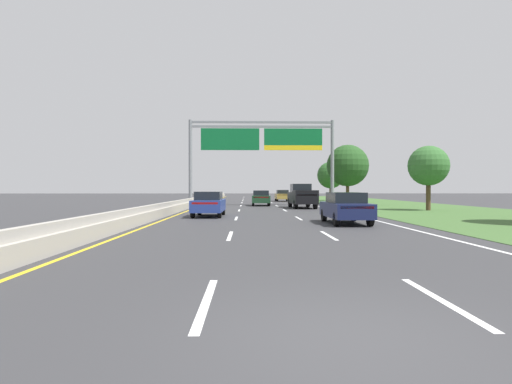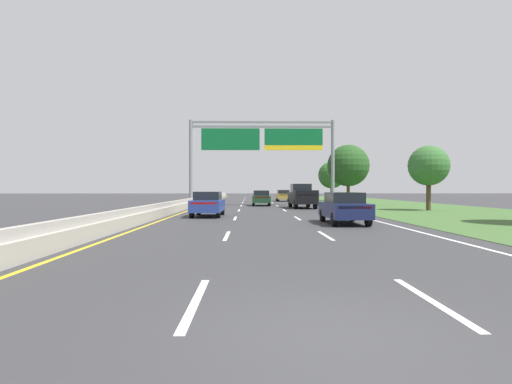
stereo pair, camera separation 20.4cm
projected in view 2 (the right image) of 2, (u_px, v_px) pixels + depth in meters
name	position (u px, v px, depth m)	size (l,w,h in m)	color
ground_plane	(260.00, 207.00, 39.95)	(220.00, 220.00, 0.00)	#333335
lane_striping	(260.00, 207.00, 39.49)	(11.96, 106.00, 0.01)	white
grass_verge_right	(403.00, 207.00, 40.18)	(14.00, 110.00, 0.02)	#3D602D
median_barrier_concrete	(191.00, 203.00, 39.84)	(0.60, 110.00, 0.85)	#A8A399
overhead_sign_gantry	(262.00, 144.00, 42.60)	(15.06, 0.42, 8.86)	gray
pickup_truck_black	(302.00, 196.00, 37.53)	(2.15, 5.45, 2.20)	black
car_gold_right_lane_sedan	(283.00, 195.00, 57.46)	(1.83, 4.40, 1.57)	#A38438
car_blue_left_lane_sedan	(208.00, 203.00, 26.17)	(1.90, 4.43, 1.57)	navy
car_navy_right_lane_sedan	(344.00, 207.00, 20.76)	(1.84, 4.41, 1.57)	#161E47
car_darkgreen_centre_lane_sedan	(261.00, 198.00, 42.68)	(1.91, 4.44, 1.57)	#193D23
roadside_tree_mid	(429.00, 166.00, 32.97)	(3.20, 3.20, 5.20)	#4C3823
roadside_tree_far	(348.00, 166.00, 45.92)	(4.64, 4.64, 6.65)	#4C3823
roadside_tree_distant	(332.00, 175.00, 59.77)	(3.87, 3.87, 5.65)	#4C3823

